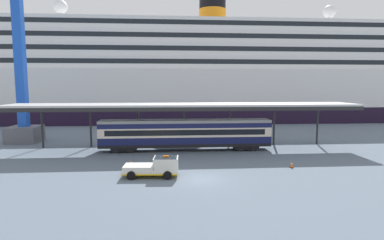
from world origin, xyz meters
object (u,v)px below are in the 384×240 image
object	(u,v)px
service_truck	(156,166)
traffic_cone_mid	(131,163)
train_carriage	(186,133)
traffic_cone_near	(292,164)
dockside_crane	(22,38)
cruise_ship	(199,76)

from	to	relation	value
service_truck	traffic_cone_mid	size ratio (longest dim) A/B	7.59
train_carriage	traffic_cone_near	size ratio (longest dim) A/B	29.43
service_truck	dockside_crane	bearing A→B (deg)	135.91
service_truck	traffic_cone_near	world-z (taller)	service_truck
traffic_cone_mid	traffic_cone_near	bearing A→B (deg)	-6.91
cruise_ship	traffic_cone_near	bearing A→B (deg)	-84.66
service_truck	traffic_cone_mid	distance (m)	5.11
cruise_ship	traffic_cone_mid	world-z (taller)	cruise_ship
dockside_crane	service_truck	bearing A→B (deg)	-44.09
train_carriage	service_truck	world-z (taller)	train_carriage
traffic_cone_near	dockside_crane	xyz separation A→B (m)	(-34.46, 17.61, 15.17)
train_carriage	dockside_crane	xyz separation A→B (m)	(-23.80, 8.07, 13.24)
cruise_ship	dockside_crane	xyz separation A→B (m)	(-29.70, -33.40, 4.46)
cruise_ship	train_carriage	size ratio (longest dim) A/B	5.55
train_carriage	traffic_cone_mid	distance (m)	9.97
cruise_ship	service_truck	world-z (taller)	cruise_ship
train_carriage	traffic_cone_mid	bearing A→B (deg)	-130.02
traffic_cone_near	service_truck	bearing A→B (deg)	-171.40
traffic_cone_near	traffic_cone_mid	xyz separation A→B (m)	(-16.94, 2.05, -0.03)
train_carriage	dockside_crane	bearing A→B (deg)	161.27
cruise_ship	service_truck	xyz separation A→B (m)	(-9.32, -53.14, -10.10)
service_truck	cruise_ship	bearing A→B (deg)	80.05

